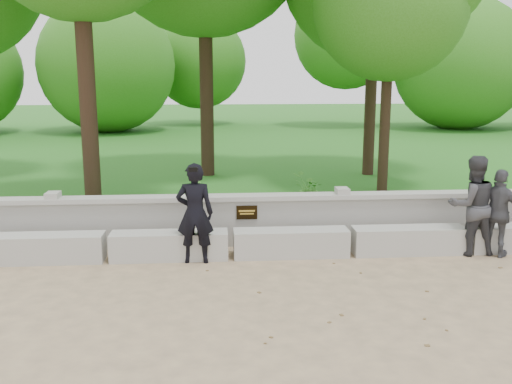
% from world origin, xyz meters
% --- Properties ---
extents(ground, '(80.00, 80.00, 0.00)m').
position_xyz_m(ground, '(0.00, 0.00, 0.00)').
color(ground, tan).
rests_on(ground, ground).
extents(lawn, '(40.00, 22.00, 0.25)m').
position_xyz_m(lawn, '(0.00, 14.00, 0.12)').
color(lawn, '#25641C').
rests_on(lawn, ground).
extents(concrete_bench, '(11.90, 0.45, 0.45)m').
position_xyz_m(concrete_bench, '(0.00, 1.90, 0.22)').
color(concrete_bench, '#A9A79F').
rests_on(concrete_bench, ground).
extents(parapet_wall, '(12.50, 0.35, 0.90)m').
position_xyz_m(parapet_wall, '(0.00, 2.60, 0.46)').
color(parapet_wall, '#9F9D96').
rests_on(parapet_wall, ground).
extents(man_main, '(0.61, 0.54, 1.62)m').
position_xyz_m(man_main, '(-0.57, 1.70, 0.81)').
color(man_main, black).
rests_on(man_main, ground).
extents(visitor_left, '(0.83, 0.65, 1.67)m').
position_xyz_m(visitor_left, '(4.01, 1.80, 0.83)').
color(visitor_left, '#37373B').
rests_on(visitor_left, ground).
extents(visitor_right, '(0.84, 0.87, 1.46)m').
position_xyz_m(visitor_right, '(4.40, 1.64, 0.73)').
color(visitor_right, '#434449').
rests_on(visitor_right, ground).
extents(shrub_b, '(0.34, 0.41, 0.69)m').
position_xyz_m(shrub_b, '(-0.66, 3.80, 0.59)').
color(shrub_b, '#40832C').
rests_on(shrub_b, lawn).
extents(shrub_c, '(0.81, 0.80, 0.68)m').
position_xyz_m(shrub_c, '(1.73, 4.58, 0.59)').
color(shrub_c, '#40832C').
rests_on(shrub_c, lawn).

